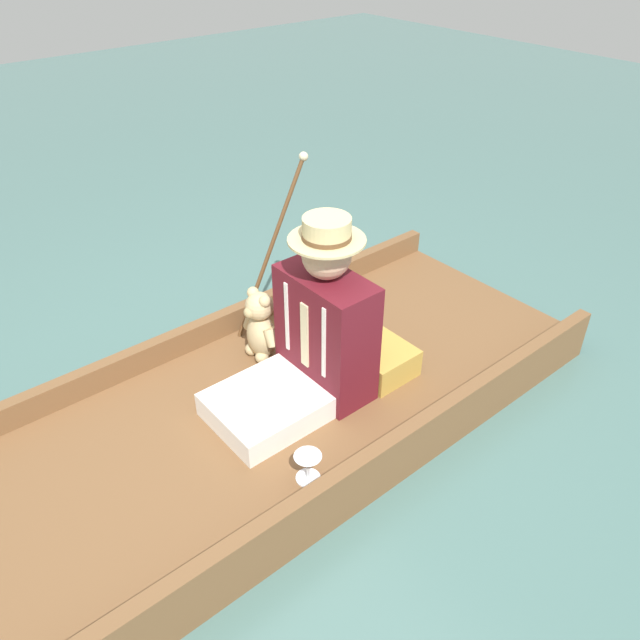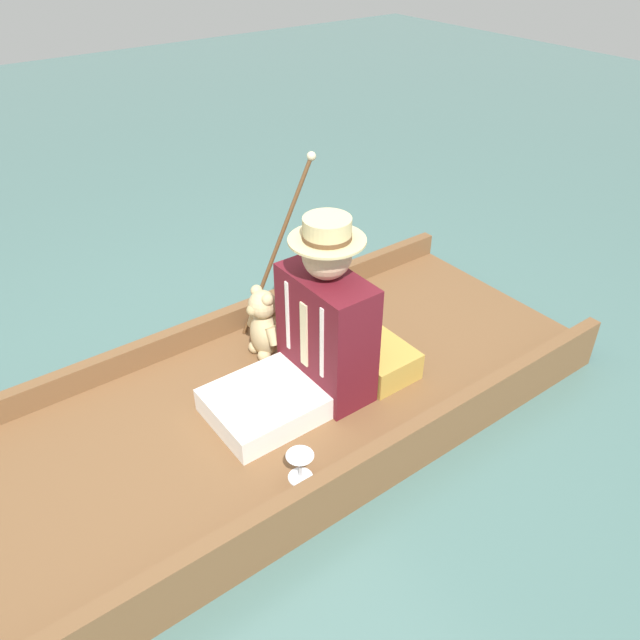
% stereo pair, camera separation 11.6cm
% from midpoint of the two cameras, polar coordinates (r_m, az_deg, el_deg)
% --- Properties ---
extents(ground_plane, '(16.00, 16.00, 0.00)m').
position_cam_midpoint_polar(ground_plane, '(2.83, -5.04, -9.20)').
color(ground_plane, '#476B66').
extents(punt_boat, '(1.19, 2.95, 0.25)m').
position_cam_midpoint_polar(punt_boat, '(2.78, -5.12, -8.07)').
color(punt_boat, brown).
rests_on(punt_boat, ground_plane).
extents(seat_cushion, '(0.36, 0.25, 0.13)m').
position_cam_midpoint_polar(seat_cushion, '(2.87, 3.77, -3.26)').
color(seat_cushion, '#B7933D').
rests_on(seat_cushion, punt_boat).
extents(seated_person, '(0.44, 0.70, 0.81)m').
position_cam_midpoint_polar(seated_person, '(2.59, -1.94, -1.64)').
color(seated_person, white).
rests_on(seated_person, punt_boat).
extents(teddy_bear, '(0.25, 0.15, 0.36)m').
position_cam_midpoint_polar(teddy_bear, '(2.89, -6.63, -0.63)').
color(teddy_bear, tan).
rests_on(teddy_bear, punt_boat).
extents(wine_glass, '(0.10, 0.10, 0.12)m').
position_cam_midpoint_polar(wine_glass, '(2.35, -2.57, -12.90)').
color(wine_glass, silver).
rests_on(wine_glass, punt_boat).
extents(walking_cane, '(0.04, 0.45, 0.85)m').
position_cam_midpoint_polar(walking_cane, '(2.99, -5.15, 7.93)').
color(walking_cane, brown).
rests_on(walking_cane, punt_boat).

